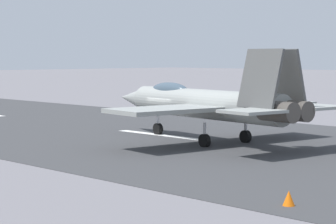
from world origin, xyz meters
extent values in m
plane|color=slate|center=(0.00, 0.00, 0.00)|extent=(400.00, 400.00, 0.00)
cube|color=#38383B|center=(0.00, 0.00, 0.01)|extent=(240.00, 26.00, 0.02)
cube|color=white|center=(0.61, 0.00, 0.02)|extent=(8.00, 0.70, 0.00)
cylinder|color=gray|center=(-3.67, 0.51, 2.29)|extent=(12.70, 3.35, 1.77)
cone|color=gray|center=(4.01, -0.47, 2.29)|extent=(3.07, 1.86, 1.51)
ellipsoid|color=#3F5160|center=(-0.15, 0.06, 2.95)|extent=(3.71, 1.55, 1.10)
cylinder|color=#47423D|center=(-10.00, 1.87, 2.29)|extent=(2.32, 1.37, 1.10)
cylinder|color=#47423D|center=(-10.14, 0.78, 2.29)|extent=(2.32, 1.37, 1.10)
cube|color=gray|center=(-4.17, 4.50, 2.19)|extent=(4.14, 6.40, 0.24)
cube|color=gray|center=(-5.15, -3.23, 2.19)|extent=(4.14, 6.40, 0.24)
cube|color=gray|center=(-9.76, 3.70, 2.39)|extent=(2.74, 3.08, 0.16)
cube|color=gray|center=(-10.37, -1.06, 2.39)|extent=(2.74, 3.08, 0.16)
cube|color=#4D4E4E|center=(-8.99, 2.09, 3.99)|extent=(2.70, 1.27, 3.14)
cube|color=#4D4E4E|center=(-9.22, 0.31, 3.99)|extent=(2.70, 1.27, 3.14)
cylinder|color=silver|center=(1.13, -0.11, 0.70)|extent=(0.18, 0.18, 1.40)
cylinder|color=black|center=(1.13, -0.11, 0.38)|extent=(0.79, 0.39, 0.76)
cylinder|color=silver|center=(-5.25, 2.32, 0.70)|extent=(0.18, 0.18, 1.40)
cylinder|color=black|center=(-5.25, 2.32, 0.38)|extent=(0.79, 0.39, 0.76)
cylinder|color=silver|center=(-5.66, -0.85, 0.70)|extent=(0.18, 0.18, 1.40)
cylinder|color=black|center=(-5.66, -0.85, 0.38)|extent=(0.79, 0.39, 0.76)
cone|color=orange|center=(-17.61, 11.55, 0.28)|extent=(0.44, 0.44, 0.55)
camera|label=1|loc=(-31.13, 30.66, 5.13)|focal=72.72mm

